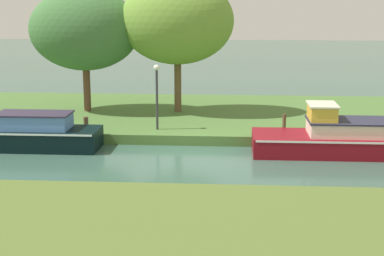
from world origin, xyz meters
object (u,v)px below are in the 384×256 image
at_px(black_barge, 39,134).
at_px(willow_tree_left, 84,30).
at_px(mooring_post_far, 284,124).
at_px(maroon_narrowboat, 353,138).
at_px(lamp_post, 157,88).
at_px(willow_tree_centre, 177,21).
at_px(mooring_post_near, 86,124).

relative_size(black_barge, willow_tree_left, 0.79).
bearing_deg(mooring_post_far, maroon_narrowboat, -29.19).
distance_m(maroon_narrowboat, lamp_post, 7.91).
height_order(willow_tree_left, willow_tree_centre, willow_tree_centre).
xyz_separation_m(mooring_post_near, mooring_post_far, (7.94, 0.00, 0.11)).
distance_m(black_barge, willow_tree_centre, 8.38).
bearing_deg(mooring_post_near, willow_tree_left, 103.18).
bearing_deg(black_barge, maroon_narrowboat, 0.00).
xyz_separation_m(black_barge, lamp_post, (4.33, 1.90, 1.50)).
bearing_deg(mooring_post_far, mooring_post_near, 180.00).
xyz_separation_m(maroon_narrowboat, mooring_post_near, (-10.36, 1.35, 0.09)).
xyz_separation_m(lamp_post, mooring_post_far, (5.11, -0.55, -1.28)).
distance_m(black_barge, mooring_post_far, 9.54).
bearing_deg(willow_tree_centre, lamp_post, -97.72).
height_order(black_barge, lamp_post, lamp_post).
relative_size(willow_tree_centre, mooring_post_far, 7.61).
relative_size(black_barge, lamp_post, 1.70).
height_order(lamp_post, mooring_post_near, lamp_post).
bearing_deg(black_barge, willow_tree_left, 84.76).
relative_size(willow_tree_left, willow_tree_centre, 0.92).
bearing_deg(willow_tree_left, maroon_narrowboat, -26.18).
bearing_deg(black_barge, lamp_post, 23.68).
xyz_separation_m(maroon_narrowboat, mooring_post_far, (-2.42, 1.35, 0.21)).
distance_m(willow_tree_centre, mooring_post_near, 6.64).
height_order(black_barge, maroon_narrowboat, maroon_narrowboat).
xyz_separation_m(willow_tree_left, willow_tree_centre, (4.31, -0.04, 0.41)).
xyz_separation_m(maroon_narrowboat, willow_tree_centre, (-7.04, 5.54, 4.03)).
relative_size(lamp_post, mooring_post_near, 4.51).
distance_m(willow_tree_centre, mooring_post_far, 7.31).
bearing_deg(mooring_post_near, mooring_post_far, 0.00).
bearing_deg(willow_tree_left, mooring_post_far, -25.34).
xyz_separation_m(maroon_narrowboat, lamp_post, (-7.53, 1.90, 1.49)).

